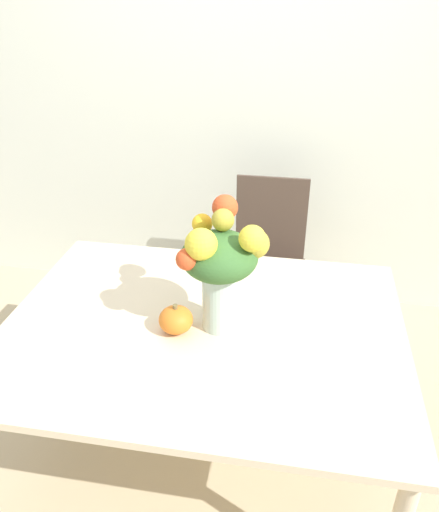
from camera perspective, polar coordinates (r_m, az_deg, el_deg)
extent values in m
plane|color=tan|center=(2.42, -1.63, -21.63)|extent=(12.00, 12.00, 0.00)
cube|color=silver|center=(2.97, 3.61, 18.99)|extent=(8.00, 0.06, 2.70)
cube|color=beige|center=(1.93, -1.93, -8.25)|extent=(1.52, 1.14, 0.03)
cylinder|color=beige|center=(2.72, -14.23, -6.01)|extent=(0.06, 0.06, 0.69)
cylinder|color=beige|center=(2.55, 16.41, -9.07)|extent=(0.06, 0.06, 0.69)
cylinder|color=#B2CCBC|center=(1.84, 0.00, -4.87)|extent=(0.13, 0.13, 0.25)
cylinder|color=silver|center=(1.88, 0.00, -6.58)|extent=(0.11, 0.11, 0.11)
cylinder|color=#38662D|center=(1.82, 0.79, -3.98)|extent=(0.01, 0.01, 0.30)
cylinder|color=#38662D|center=(1.84, 0.37, -3.52)|extent=(0.01, 0.01, 0.30)
cylinder|color=#38662D|center=(1.83, -0.56, -3.60)|extent=(0.01, 0.00, 0.30)
cylinder|color=#38662D|center=(1.81, -0.73, -4.10)|extent=(0.01, 0.01, 0.30)
cylinder|color=#38662D|center=(1.80, 0.12, -4.35)|extent=(0.01, 0.00, 0.30)
ellipsoid|color=#38662D|center=(1.75, 0.00, 0.00)|extent=(0.27, 0.27, 0.16)
sphere|color=yellow|center=(1.85, -1.99, 3.69)|extent=(0.08, 0.08, 0.08)
sphere|color=#D64C23|center=(1.66, -3.76, -0.38)|extent=(0.08, 0.08, 0.08)
sphere|color=yellow|center=(1.65, 3.76, 2.01)|extent=(0.09, 0.09, 0.09)
sphere|color=#AD9E33|center=(1.72, 4.07, 1.41)|extent=(0.10, 0.10, 0.10)
sphere|color=yellow|center=(1.64, -2.12, 1.34)|extent=(0.11, 0.11, 0.11)
sphere|color=#D64C23|center=(1.79, 0.63, 5.57)|extent=(0.09, 0.09, 0.09)
sphere|color=#AD9E33|center=(1.73, 0.39, 4.14)|extent=(0.08, 0.08, 0.08)
ellipsoid|color=orange|center=(1.86, -5.01, -7.26)|extent=(0.13, 0.13, 0.10)
cylinder|color=brown|center=(1.83, -5.08, -5.89)|extent=(0.02, 0.02, 0.02)
cube|color=#47382D|center=(2.78, 5.33, -2.23)|extent=(0.42, 0.42, 0.02)
cylinder|color=#47382D|center=(2.78, 1.29, -7.61)|extent=(0.04, 0.04, 0.42)
cylinder|color=#47382D|center=(2.76, 8.35, -8.26)|extent=(0.04, 0.04, 0.42)
cylinder|color=#47382D|center=(3.06, 2.25, -3.82)|extent=(0.04, 0.04, 0.42)
cylinder|color=#47382D|center=(3.04, 8.63, -4.38)|extent=(0.04, 0.04, 0.42)
cube|color=#47382D|center=(2.84, 5.93, 4.29)|extent=(0.40, 0.02, 0.49)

